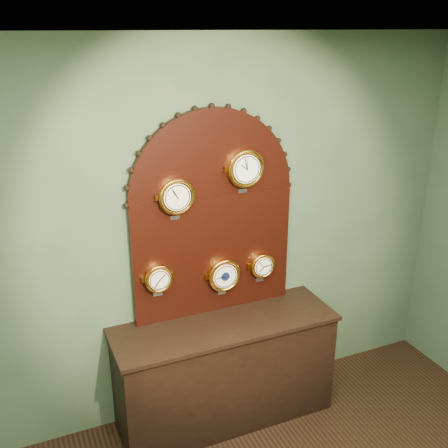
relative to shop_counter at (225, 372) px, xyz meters
name	(u,v)px	position (x,y,z in m)	size (l,w,h in m)	color
wall_back	(210,236)	(0.00, 0.27, 1.00)	(4.00, 4.00, 0.00)	#41593D
shop_counter	(225,372)	(0.00, 0.00, 0.00)	(1.60, 0.50, 0.80)	black
display_board	(213,209)	(0.00, 0.22, 1.23)	(1.26, 0.06, 1.53)	black
roman_clock	(176,196)	(-0.29, 0.15, 1.37)	(0.25, 0.08, 0.30)	gold
arabic_clock	(245,168)	(0.21, 0.15, 1.51)	(0.27, 0.08, 0.32)	gold
hygrometer	(158,278)	(-0.44, 0.15, 0.80)	(0.20, 0.08, 0.25)	gold
barometer	(224,275)	(0.05, 0.15, 0.73)	(0.25, 0.08, 0.30)	gold
tide_clock	(262,265)	(0.37, 0.15, 0.75)	(0.19, 0.08, 0.24)	gold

